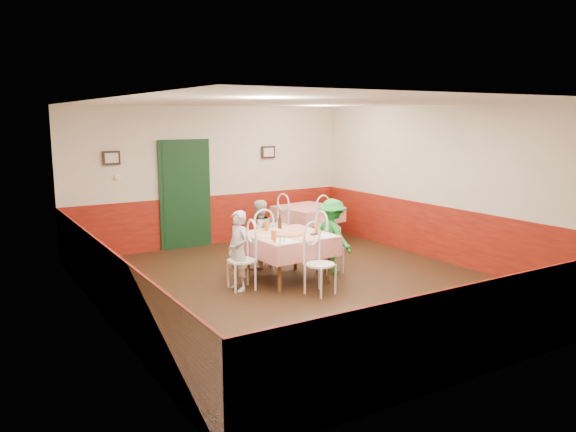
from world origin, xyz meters
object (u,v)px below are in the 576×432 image
pizza (289,233)px  beer_bottle (280,223)px  chair_right (330,246)px  wallet (315,234)px  second_table (308,225)px  diner_right (332,236)px  chair_left (241,261)px  chair_near (320,264)px  glass_b (317,229)px  chair_second_b (329,227)px  main_table (288,258)px  chair_second_a (277,225)px  glass_a (274,235)px  diner_left (238,251)px  diner_far (259,234)px  chair_far (260,243)px  glass_c (267,226)px

pizza → beer_bottle: (0.09, 0.43, 0.09)m
chair_right → wallet: chair_right is taller
second_table → diner_right: bearing=-113.1°
chair_left → chair_near: size_ratio=1.00×
glass_b → wallet: glass_b is taller
chair_right → chair_second_b: size_ratio=1.00×
chair_right → main_table: bearing=94.3°
chair_second_a → glass_a: bearing=-40.3°
diner_left → diner_right: bearing=88.2°
glass_b → wallet: size_ratio=1.28×
beer_bottle → chair_second_b: bearing=30.5°
glass_b → diner_far: 1.22m
main_table → chair_near: bearing=-87.5°
chair_near → pizza: 0.88m
chair_second_a → diner_left: diner_left is taller
chair_far → wallet: (0.36, -1.13, 0.32)m
second_table → diner_left: size_ratio=0.92×
chair_near → diner_far: (-0.08, 1.75, 0.15)m
main_table → beer_bottle: 0.64m
main_table → chair_second_b: 2.30m
beer_bottle → diner_left: (-0.98, -0.44, -0.26)m
main_table → second_table: same height
beer_bottle → diner_right: 0.92m
main_table → chair_far: bearing=92.5°
glass_b → wallet: 0.13m
chair_second_a → diner_left: size_ratio=0.74×
chair_second_b → diner_left: diner_left is taller
chair_second_b → diner_left: size_ratio=0.74×
chair_second_a → diner_far: bearing=-50.1°
chair_right → pizza: size_ratio=1.82×
wallet → diner_left: 1.25m
chair_near → glass_a: 0.83m
main_table → wallet: (0.32, -0.28, 0.40)m
chair_left → wallet: chair_left is taller
main_table → diner_left: bearing=-177.5°
chair_left → chair_second_a: bearing=145.4°
second_table → glass_b: bearing=-120.4°
glass_b → diner_far: diner_far is taller
glass_a → diner_far: 1.25m
diner_left → chair_near: bearing=44.9°
glass_b → glass_c: 0.84m
chair_far → glass_a: bearing=77.8°
beer_bottle → wallet: (0.24, -0.68, -0.10)m
pizza → glass_c: glass_c is taller
glass_c → wallet: 0.84m
glass_c → beer_bottle: 0.24m
pizza → diner_right: 0.92m
second_table → beer_bottle: bearing=-134.3°
chair_second_a → glass_b: same height
chair_far → glass_c: size_ratio=6.19×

